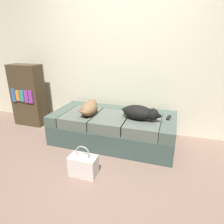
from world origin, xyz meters
TOP-DOWN VIEW (x-y plane):
  - ground_plane at (0.00, 0.00)m, footprint 10.00×10.00m
  - back_wall at (0.00, 1.57)m, footprint 6.40×0.10m
  - couch at (0.00, 0.97)m, footprint 1.82×0.86m
  - dog_tan at (-0.34, 0.88)m, footprint 0.29×0.54m
  - dog_dark at (0.42, 0.89)m, footprint 0.58×0.31m
  - tv_remote at (0.80, 1.05)m, footprint 0.07×0.16m
  - handbag at (-0.08, 0.10)m, footprint 0.32×0.18m
  - bookshelf at (-1.68, 1.17)m, footprint 0.56×0.30m

SIDE VIEW (x-z plane):
  - ground_plane at x=0.00m, z-range 0.00..0.00m
  - handbag at x=-0.08m, z-range -0.06..0.31m
  - couch at x=0.00m, z-range 0.00..0.45m
  - tv_remote at x=0.80m, z-range 0.46..0.48m
  - dog_tan at x=-0.34m, z-range 0.46..0.64m
  - bookshelf at x=-1.68m, z-range 0.00..1.10m
  - dog_dark at x=0.42m, z-range 0.46..0.65m
  - back_wall at x=0.00m, z-range 0.00..2.80m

